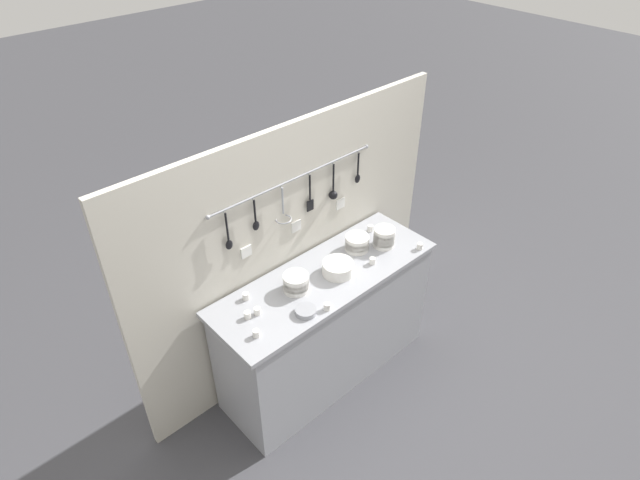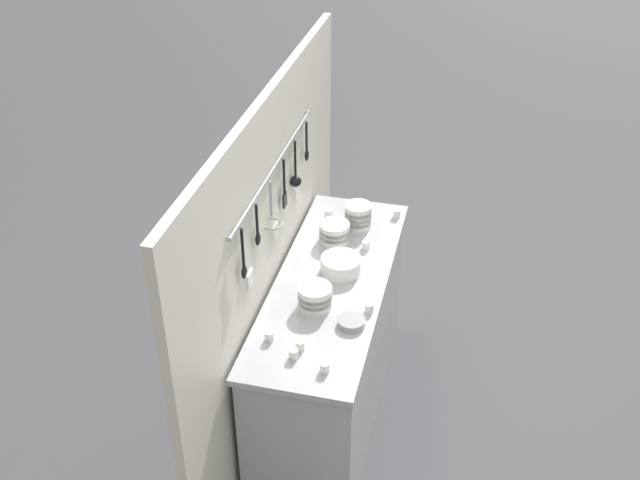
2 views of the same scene
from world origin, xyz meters
name	(u,v)px [view 1 (image 1 of 2)]	position (x,y,z in m)	size (l,w,h in m)	color
ground_plane	(325,369)	(0.00, 0.00, 0.00)	(20.00, 20.00, 0.00)	#424247
counter	(325,326)	(0.00, 0.00, 0.43)	(1.50, 0.52, 0.86)	#9EA0A8
back_wall	(295,251)	(0.00, 0.29, 0.88)	(2.30, 0.11, 1.76)	beige
bowl_stack_short_front	(296,283)	(-0.21, 0.03, 0.91)	(0.15, 0.15, 0.11)	silver
bowl_stack_tall_left	(384,237)	(0.49, -0.03, 0.93)	(0.14, 0.14, 0.13)	silver
bowl_stack_nested_right	(357,243)	(0.33, 0.06, 0.91)	(0.15, 0.15, 0.10)	silver
plate_stack	(338,268)	(0.07, -0.03, 0.90)	(0.19, 0.19, 0.08)	silver
steel_mixing_bowl	(306,311)	(-0.30, -0.16, 0.88)	(0.12, 0.12, 0.03)	#93969E
cup_edge_far	(420,246)	(0.63, -0.21, 0.88)	(0.04, 0.04, 0.04)	silver
cup_front_right	(248,315)	(-0.56, 0.03, 0.88)	(0.04, 0.04, 0.04)	silver
cup_beside_plates	(364,235)	(0.45, 0.11, 0.88)	(0.04, 0.04, 0.04)	silver
cup_by_caddy	(257,311)	(-0.50, 0.02, 0.88)	(0.04, 0.04, 0.04)	silver
cup_back_right	(327,306)	(-0.19, -0.22, 0.88)	(0.04, 0.04, 0.04)	silver
cup_centre	(246,296)	(-0.48, 0.16, 0.88)	(0.04, 0.04, 0.04)	silver
cup_back_left	(256,333)	(-0.61, -0.11, 0.88)	(0.04, 0.04, 0.04)	silver
cup_front_left	(372,261)	(0.29, -0.11, 0.88)	(0.04, 0.04, 0.04)	silver
cup_edge_near	(370,228)	(0.54, 0.14, 0.88)	(0.04, 0.04, 0.04)	silver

